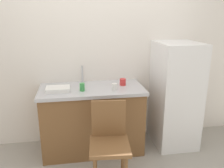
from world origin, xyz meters
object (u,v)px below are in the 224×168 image
Objects in this scene: dish_tray at (58,89)px; cup_green at (82,87)px; refrigerator at (175,95)px; chair at (109,140)px; cup_white at (114,87)px; cup_red at (123,82)px.

dish_tray is 2.93× the size of cup_green.
refrigerator is 1.22m from chair.
refrigerator is at bearing 2.35° from dish_tray.
dish_tray is (-0.52, 0.62, 0.38)m from chair.
chair is 11.03× the size of cup_white.
refrigerator reaches higher than chair.
cup_green reaches higher than chair.
cup_white is (-0.85, -0.12, 0.20)m from refrigerator.
dish_tray is at bearing -177.65° from refrigerator.
cup_green is 1.12× the size of cup_red.
chair is 0.89m from dish_tray.
dish_tray is 3.47× the size of cup_white.
refrigerator reaches higher than dish_tray.
cup_white reaches higher than dish_tray.
cup_white is at bearing -171.65° from refrigerator.
cup_red is (0.14, 0.18, 0.00)m from cup_white.
cup_red is (-0.71, 0.05, 0.20)m from refrigerator.
chair is at bearing -105.29° from cup_white.
refrigerator is 17.33× the size of cup_white.
cup_green is at bearing -6.44° from dish_tray.
chair is 0.70m from cup_white.
chair is at bearing -49.72° from dish_tray.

